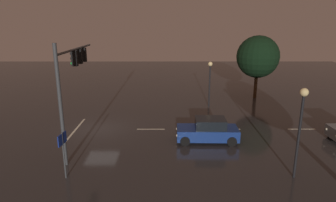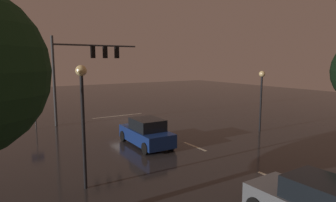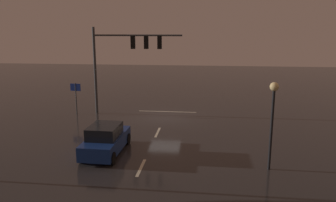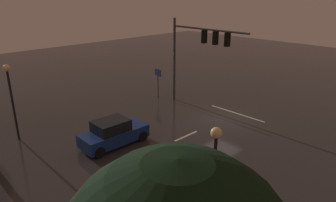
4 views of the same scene
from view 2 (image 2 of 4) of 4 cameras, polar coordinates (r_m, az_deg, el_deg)
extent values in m
plane|color=#2D2B2B|center=(26.46, -8.10, -3.56)|extent=(80.00, 80.00, 0.00)
cylinder|color=#383A3D|center=(24.93, -21.44, 3.60)|extent=(0.22, 0.22, 7.17)
cylinder|color=#383A3D|center=(25.84, -13.79, 10.53)|extent=(7.20, 0.14, 0.14)
cube|color=black|center=(25.70, -14.52, 9.25)|extent=(0.32, 0.36, 1.00)
sphere|color=black|center=(25.89, -14.68, 9.94)|extent=(0.20, 0.20, 0.20)
sphere|color=black|center=(25.88, -14.65, 9.24)|extent=(0.20, 0.20, 0.20)
sphere|color=#19F24C|center=(25.87, -14.63, 8.53)|extent=(0.20, 0.20, 0.20)
cube|color=black|center=(26.06, -12.24, 9.30)|extent=(0.32, 0.36, 1.00)
sphere|color=black|center=(26.24, -12.40, 9.98)|extent=(0.20, 0.20, 0.20)
sphere|color=black|center=(26.23, -12.38, 9.28)|extent=(0.20, 0.20, 0.20)
sphere|color=#19F24C|center=(26.23, -12.36, 8.59)|extent=(0.20, 0.20, 0.20)
cube|color=black|center=(26.45, -10.01, 9.33)|extent=(0.32, 0.36, 1.00)
sphere|color=black|center=(26.64, -10.19, 10.00)|extent=(0.20, 0.20, 0.20)
sphere|color=black|center=(26.63, -10.17, 9.32)|extent=(0.20, 0.20, 0.20)
sphere|color=#19F24C|center=(26.62, -10.16, 8.63)|extent=(0.20, 0.20, 0.20)
cube|color=beige|center=(22.95, -3.96, -5.24)|extent=(0.16, 2.20, 0.01)
cube|color=beige|center=(18.07, 5.26, -8.86)|extent=(0.16, 2.20, 0.01)
cube|color=beige|center=(14.08, 20.83, -14.25)|extent=(0.16, 2.20, 0.01)
cube|color=beige|center=(28.21, -9.74, -2.88)|extent=(5.00, 0.16, 0.01)
cube|color=navy|center=(18.15, -4.33, -6.74)|extent=(1.89, 4.33, 0.80)
cube|color=black|center=(17.81, -4.06, -4.58)|extent=(1.64, 2.13, 0.68)
cylinder|color=black|center=(19.30, -8.74, -6.80)|extent=(0.23, 0.68, 0.68)
cylinder|color=black|center=(19.97, -4.26, -6.22)|extent=(0.23, 0.68, 0.68)
cylinder|color=black|center=(16.49, -4.40, -9.26)|extent=(0.23, 0.68, 0.68)
cylinder|color=black|center=(17.28, 0.62, -8.44)|extent=(0.23, 0.68, 0.68)
sphere|color=#F9EFC6|center=(19.75, -8.83, -5.47)|extent=(0.20, 0.20, 0.20)
sphere|color=#F9EFC6|center=(20.27, -5.42, -5.07)|extent=(0.20, 0.20, 0.20)
cube|color=black|center=(10.08, 28.48, -15.37)|extent=(1.64, 2.13, 0.68)
cylinder|color=black|center=(11.98, 22.22, -16.58)|extent=(0.23, 0.68, 0.68)
sphere|color=#F9EFC6|center=(11.04, 15.42, -16.55)|extent=(0.20, 0.20, 0.20)
sphere|color=#F9EFC6|center=(11.98, 19.65, -14.73)|extent=(0.20, 0.20, 0.20)
cylinder|color=black|center=(22.45, 17.73, -0.59)|extent=(0.14, 0.14, 4.08)
sphere|color=#F9D88C|center=(22.25, 17.96, 5.08)|extent=(0.44, 0.44, 0.44)
cylinder|color=black|center=(12.17, -16.22, -6.08)|extent=(0.14, 0.14, 4.63)
sphere|color=#F9D88C|center=(11.84, -16.68, 5.73)|extent=(0.44, 0.44, 0.44)
cylinder|color=#383A3D|center=(24.43, -24.58, -1.99)|extent=(0.09, 0.09, 2.64)
cube|color=navy|center=(24.29, -24.71, 0.26)|extent=(0.90, 0.17, 0.60)
camera|label=1|loc=(21.77, -65.27, 11.70)|focal=31.46mm
camera|label=3|loc=(14.02, 66.60, 10.43)|focal=35.28mm
camera|label=4|loc=(24.39, 45.30, 15.16)|focal=33.17mm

